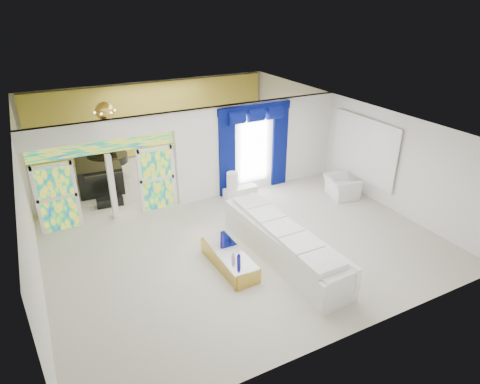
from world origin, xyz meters
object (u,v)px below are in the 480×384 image
console_table (241,193)px  armchair (341,187)px  white_sofa (283,245)px  grand_piano (99,175)px  coffee_table (229,259)px

console_table → armchair: armchair is taller
white_sofa → grand_piano: (-3.27, 6.61, 0.06)m
coffee_table → grand_piano: grand_piano is taller
coffee_table → grand_piano: 6.60m
grand_piano → white_sofa: bearing=-58.8°
white_sofa → armchair: white_sofa is taller
armchair → grand_piano: grand_piano is taller
console_table → grand_piano: 4.98m
white_sofa → console_table: (0.67, 3.59, -0.23)m
white_sofa → coffee_table: size_ratio=2.28×
coffee_table → armchair: armchair is taller
grand_piano → console_table: bearing=-32.6°
white_sofa → coffee_table: 1.40m
white_sofa → armchair: bearing=27.5°
white_sofa → console_table: white_sofa is taller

